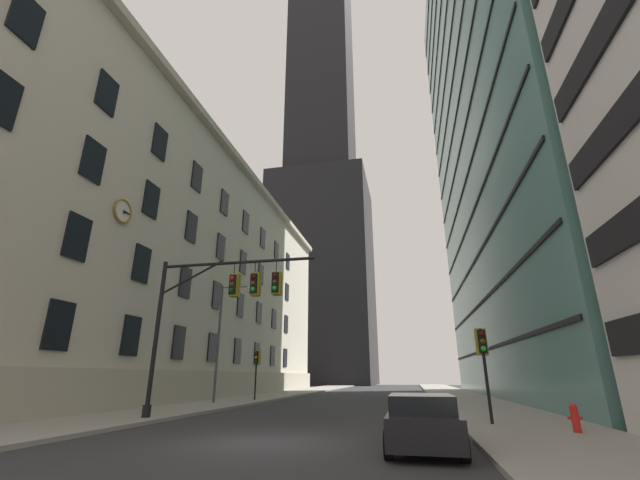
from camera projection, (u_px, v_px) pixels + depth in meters
The scene contains 12 objects.
ground_plane at pixel (263, 444), 11.66m from camera, with size 102.00×160.00×0.10m, color #303033.
sidewalk_left at pixel (23, 432), 13.39m from camera, with size 5.00×160.00×0.15m, color gray.
sidewalk_right at pixel (584, 450), 10.01m from camera, with size 5.00×160.00×0.15m, color gray.
station_building at pixel (168, 275), 39.35m from camera, with size 15.48×56.02×22.64m.
dark_skyscraper at pixel (322, 118), 109.87m from camera, with size 23.41×23.41×235.95m.
glass_office_midrise at pixel (541, 92), 41.61m from camera, with size 17.47×43.42×59.88m.
traffic_signal_mast at pixel (226, 298), 18.23m from camera, with size 7.61×0.63×6.96m.
traffic_light_near_right at pixel (482, 347), 15.85m from camera, with size 0.40×0.63×3.51m.
traffic_light_far_left at pixel (257, 360), 30.70m from camera, with size 0.40×0.63×3.56m.
street_lamppost at pixel (224, 330), 28.13m from camera, with size 2.52×0.32×7.95m.
fire_hydrant at pixel (575, 417), 12.75m from camera, with size 0.42×0.26×0.85m.
parked_car at pixel (422, 422), 10.60m from camera, with size 1.90×4.25×1.38m.
Camera 1 is at (4.36, -12.33, 1.85)m, focal length 22.41 mm.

